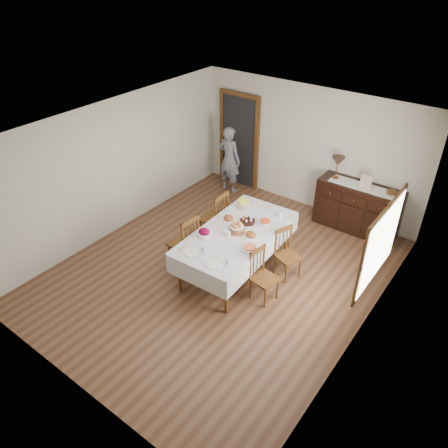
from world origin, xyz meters
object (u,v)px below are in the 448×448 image
Objects in this scene: chair_right_near at (262,275)px; sideboard at (357,208)px; person at (229,157)px; chair_right_far at (287,253)px; table_lamp at (338,162)px; chair_left_near at (185,242)px; dining_table at (236,237)px; chair_left_far at (215,217)px.

sideboard is (0.41, 2.84, 0.03)m from chair_right_near.
person is at bearing 52.70° from chair_right_near.
sideboard is at bearing 0.10° from chair_right_near.
table_lamp is (-0.14, 2.08, 0.88)m from chair_right_far.
chair_right_far is (0.01, 0.75, -0.00)m from chair_right_near.
sideboard is at bearing 150.59° from chair_left_near.
chair_left_near is 1.16× the size of chair_right_near.
dining_table is 0.86m from chair_right_near.
chair_right_far is (1.52, 0.88, -0.08)m from chair_left_near.
person reaches higher than chair_left_near.
table_lamp is (-0.54, -0.01, 0.84)m from sideboard.
chair_left_near is 2.98m from person.
dining_table is at bearing 139.72° from chair_right_far.
chair_right_far is 0.55× the size of sideboard.
table_lamp is (1.38, 2.95, 0.80)m from chair_left_near.
table_lamp is at bearing 158.49° from chair_left_near.
chair_left_near is at bearing 103.05° from chair_right_near.
chair_right_far reaches higher than dining_table.
table_lamp is at bearing 73.87° from dining_table.
chair_right_near is 0.56× the size of sideboard.
person reaches higher than dining_table.
chair_left_near is 1.00× the size of chair_left_far.
chair_left_near is 1.76m from chair_right_far.
chair_left_near is 1.52m from chair_right_near.
person is at bearing -155.28° from chair_left_near.
sideboard is (2.00, 2.00, -0.05)m from chair_left_far.
dining_table is 2.23× the size of chair_left_far.
dining_table is 2.23× the size of chair_left_near.
dining_table is 2.60× the size of chair_right_near.
dining_table is at bearing 124.79° from chair_left_near.
sideboard is 1.00m from table_lamp.
chair_left_far reaches higher than dining_table.
person is 2.51m from table_lamp.
chair_right_near is 2.96m from table_lamp.
chair_right_near is at bearing -26.29° from dining_table.
sideboard is (0.40, 2.09, 0.03)m from chair_right_far.
chair_right_near is at bearing -87.33° from table_lamp.
table_lamp is (-0.13, 2.83, 0.87)m from chair_right_near.
sideboard is at bearing 62.97° from dining_table.
chair_left_far is at bearing 108.14° from chair_right_far.
sideboard is (1.92, 2.96, -0.05)m from chair_left_near.
person is (-2.58, 2.64, 0.36)m from chair_right_near.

